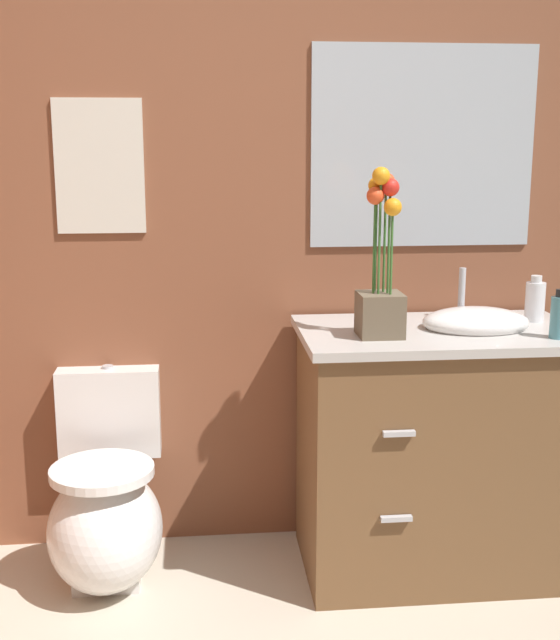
{
  "coord_description": "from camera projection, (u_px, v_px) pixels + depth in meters",
  "views": [
    {
      "loc": [
        -0.38,
        -1.25,
        1.48
      ],
      "look_at": [
        -0.11,
        1.33,
        0.91
      ],
      "focal_mm": 46.77,
      "sensor_mm": 36.0,
      "label": 1
    }
  ],
  "objects": [
    {
      "name": "wall_poster",
      "position": [
        99.0,
        166.0,
        2.84
      ],
      "size": [
        0.3,
        0.01,
        0.45
      ],
      "primitive_type": "cube",
      "color": "silver"
    },
    {
      "name": "wall_back",
      "position": [
        356.0,
        204.0,
        2.98
      ],
      "size": [
        4.26,
        0.05,
        2.5
      ],
      "primitive_type": "cube",
      "color": "brown",
      "rests_on": "ground_plane"
    },
    {
      "name": "vanity_cabinet",
      "position": [
        436.0,
        447.0,
        2.86
      ],
      "size": [
        0.94,
        0.56,
        1.04
      ],
      "color": "brown",
      "rests_on": "ground_plane"
    },
    {
      "name": "wall_mirror",
      "position": [
        423.0,
        147.0,
        2.93
      ],
      "size": [
        0.8,
        0.01,
        0.7
      ],
      "primitive_type": "cube",
      "color": "#B2BCC6"
    },
    {
      "name": "soap_bottle",
      "position": [
        535.0,
        301.0,
        2.88
      ],
      "size": [
        0.07,
        0.07,
        0.16
      ],
      "color": "white",
      "rests_on": "vanity_cabinet"
    },
    {
      "name": "lotion_bottle",
      "position": [
        559.0,
        316.0,
        2.63
      ],
      "size": [
        0.05,
        0.05,
        0.16
      ],
      "color": "teal",
      "rests_on": "vanity_cabinet"
    },
    {
      "name": "flower_vase",
      "position": [
        381.0,
        279.0,
        2.64
      ],
      "size": [
        0.14,
        0.14,
        0.54
      ],
      "color": "brown",
      "rests_on": "vanity_cabinet"
    },
    {
      "name": "toilet",
      "position": [
        106.0,
        511.0,
        2.82
      ],
      "size": [
        0.38,
        0.59,
        0.69
      ],
      "color": "white",
      "rests_on": "ground_plane"
    }
  ]
}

